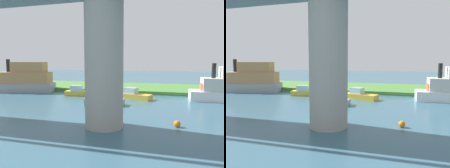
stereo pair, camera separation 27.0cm
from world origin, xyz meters
TOP-DOWN VIEW (x-y plane):
  - ground_plane at (0.00, 0.00)m, footprint 160.00×160.00m
  - grassy_bank at (0.00, -6.00)m, footprint 80.00×12.00m
  - bridge_pylon at (-3.56, 16.32)m, footprint 2.85×2.85m
  - person_on_bank at (5.60, -3.16)m, footprint 0.46×0.46m
  - mooring_post at (4.44, -1.51)m, footprint 0.20×0.20m
  - skiff_small at (14.83, 1.99)m, footprint 10.87×6.08m
  - pontoon_yellow at (-3.73, 3.94)m, footprint 4.66×2.87m
  - motorboat_white at (4.32, 3.33)m, footprint 4.56×2.19m
  - riverboat_paddlewheel at (-0.99, 8.61)m, footprint 4.45×1.68m
  - marker_buoy at (-8.88, 14.96)m, footprint 0.50×0.50m

SIDE VIEW (x-z plane):
  - ground_plane at x=0.00m, z-range 0.00..0.00m
  - grassy_bank at x=0.00m, z-range 0.00..0.50m
  - marker_buoy at x=-8.88m, z-range 0.00..0.50m
  - motorboat_white at x=4.32m, z-range -0.21..1.25m
  - pontoon_yellow at x=-3.73m, z-range -0.21..1.25m
  - riverboat_paddlewheel at x=-0.99m, z-range -0.21..1.26m
  - mooring_post at x=4.44m, z-range 0.50..1.32m
  - person_on_bank at x=5.60m, z-range 0.51..1.90m
  - skiff_small at x=14.83m, z-range -0.68..4.59m
  - bridge_pylon at x=-3.56m, z-range 0.00..9.84m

